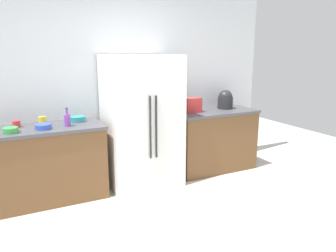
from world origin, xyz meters
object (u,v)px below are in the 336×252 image
at_px(cup_b, 42,120).
at_px(bowl_a, 11,130).
at_px(toaster, 193,105).
at_px(bottle_a, 67,120).
at_px(bowl_b, 78,119).
at_px(refrigerator, 142,122).
at_px(cup_a, 16,124).
at_px(bowl_c, 43,127).
at_px(rice_cooker, 225,100).

relative_size(cup_b, bowl_a, 0.59).
height_order(toaster, bowl_a, toaster).
xyz_separation_m(bottle_a, cup_b, (-0.25, 0.26, -0.03)).
relative_size(bowl_a, bowl_b, 0.82).
xyz_separation_m(refrigerator, bottle_a, (-0.97, -0.04, 0.12)).
relative_size(toaster, cup_b, 2.54).
distance_m(bottle_a, bowl_b, 0.27).
bearing_deg(cup_b, cup_a, -171.63).
bearing_deg(refrigerator, cup_a, 173.06).
bearing_deg(bowl_c, cup_a, 138.73).
bearing_deg(bowl_c, refrigerator, 2.46).
relative_size(toaster, bowl_c, 1.34).
relative_size(toaster, rice_cooker, 0.83).
height_order(refrigerator, cup_b, refrigerator).
relative_size(cup_a, bowl_c, 0.50).
bearing_deg(rice_cooker, toaster, -175.57).
bearing_deg(refrigerator, bowl_a, -176.82).
bearing_deg(bottle_a, rice_cooker, 3.39).
distance_m(rice_cooker, bowl_a, 3.02).
distance_m(toaster, bowl_a, 2.41).
bearing_deg(bowl_b, bottle_a, -127.07).
height_order(toaster, cup_a, toaster).
bearing_deg(cup_a, refrigerator, -6.94).
bearing_deg(toaster, bottle_a, -176.96).
xyz_separation_m(refrigerator, rice_cooker, (1.43, 0.11, 0.18)).
xyz_separation_m(refrigerator, cup_a, (-1.51, 0.18, 0.08)).
xyz_separation_m(toaster, rice_cooker, (0.61, 0.05, 0.03)).
bearing_deg(bowl_c, toaster, 3.10).
height_order(toaster, rice_cooker, rice_cooker).
bearing_deg(refrigerator, toaster, 4.09).
xyz_separation_m(toaster, bowl_a, (-2.40, -0.15, -0.07)).
xyz_separation_m(refrigerator, bowl_c, (-1.24, -0.05, 0.07)).
bearing_deg(rice_cooker, refrigerator, -175.77).
xyz_separation_m(rice_cooker, cup_b, (-2.65, 0.12, -0.09)).
relative_size(rice_cooker, cup_b, 3.05).
bearing_deg(bowl_a, bottle_a, 4.80).
xyz_separation_m(bowl_a, bowl_b, (0.78, 0.27, 0.00)).
xyz_separation_m(bottle_a, bowl_c, (-0.28, -0.02, -0.05)).
bearing_deg(bottle_a, refrigerator, 2.15).
relative_size(rice_cooker, bowl_b, 1.48).
xyz_separation_m(toaster, bowl_c, (-2.06, -0.11, -0.08)).
distance_m(refrigerator, toaster, 0.83).
xyz_separation_m(cup_a, bowl_b, (0.71, -0.00, -0.01)).
bearing_deg(cup_b, rice_cooker, -2.63).
bearing_deg(cup_b, bowl_a, -139.19).
xyz_separation_m(rice_cooker, bowl_b, (-2.23, 0.07, -0.10)).
height_order(refrigerator, bowl_b, refrigerator).
xyz_separation_m(bowl_a, bowl_c, (0.34, 0.03, -0.00)).
distance_m(bowl_a, bowl_b, 0.83).
distance_m(toaster, rice_cooker, 0.61).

